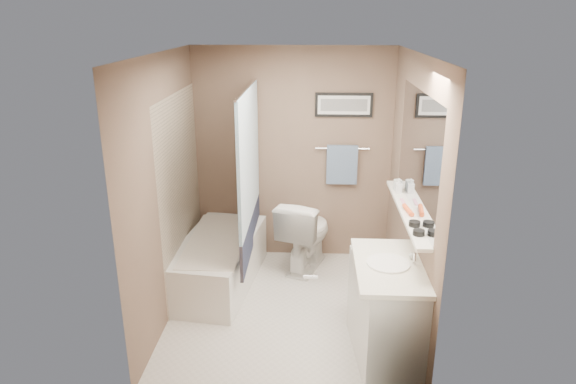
{
  "coord_description": "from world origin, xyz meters",
  "views": [
    {
      "loc": [
        0.22,
        -4.32,
        2.69
      ],
      "look_at": [
        0.0,
        0.15,
        1.15
      ],
      "focal_mm": 32.0,
      "sensor_mm": 36.0,
      "label": 1
    }
  ],
  "objects_px": {
    "bathtub": "(218,262)",
    "candle_bowl_near": "(419,233)",
    "candle_bowl_far": "(414,224)",
    "hair_brush_front": "(408,210)",
    "vanity": "(387,313)",
    "soap_bottle": "(399,186)",
    "glass_jar": "(398,185)",
    "toilet": "(306,233)"
  },
  "relations": [
    {
      "from": "vanity",
      "to": "bathtub",
      "type": "bearing_deg",
      "value": 139.32
    },
    {
      "from": "candle_bowl_near",
      "to": "glass_jar",
      "type": "xyz_separation_m",
      "value": [
        0.0,
        1.06,
        0.03
      ]
    },
    {
      "from": "candle_bowl_near",
      "to": "candle_bowl_far",
      "type": "height_order",
      "value": "same"
    },
    {
      "from": "vanity",
      "to": "candle_bowl_far",
      "type": "bearing_deg",
      "value": 29.4
    },
    {
      "from": "toilet",
      "to": "candle_bowl_near",
      "type": "relative_size",
      "value": 9.14
    },
    {
      "from": "candle_bowl_far",
      "to": "glass_jar",
      "type": "bearing_deg",
      "value": 90.0
    },
    {
      "from": "bathtub",
      "to": "glass_jar",
      "type": "xyz_separation_m",
      "value": [
        1.79,
        -0.11,
        0.92
      ]
    },
    {
      "from": "candle_bowl_far",
      "to": "candle_bowl_near",
      "type": "bearing_deg",
      "value": -90.0
    },
    {
      "from": "soap_bottle",
      "to": "bathtub",
      "type": "bearing_deg",
      "value": 174.1
    },
    {
      "from": "vanity",
      "to": "hair_brush_front",
      "type": "relative_size",
      "value": 4.09
    },
    {
      "from": "candle_bowl_near",
      "to": "soap_bottle",
      "type": "xyz_separation_m",
      "value": [
        0.0,
        0.99,
        0.05
      ]
    },
    {
      "from": "soap_bottle",
      "to": "vanity",
      "type": "bearing_deg",
      "value": -101.1
    },
    {
      "from": "toilet",
      "to": "vanity",
      "type": "xyz_separation_m",
      "value": [
        0.69,
        -1.56,
        -0.01
      ]
    },
    {
      "from": "bathtub",
      "to": "toilet",
      "type": "height_order",
      "value": "toilet"
    },
    {
      "from": "bathtub",
      "to": "candle_bowl_near",
      "type": "distance_m",
      "value": 2.31
    },
    {
      "from": "toilet",
      "to": "hair_brush_front",
      "type": "bearing_deg",
      "value": 146.74
    },
    {
      "from": "hair_brush_front",
      "to": "soap_bottle",
      "type": "bearing_deg",
      "value": 90.0
    },
    {
      "from": "vanity",
      "to": "soap_bottle",
      "type": "bearing_deg",
      "value": 73.38
    },
    {
      "from": "glass_jar",
      "to": "hair_brush_front",
      "type": "bearing_deg",
      "value": -90.0
    },
    {
      "from": "bathtub",
      "to": "soap_bottle",
      "type": "relative_size",
      "value": 11.14
    },
    {
      "from": "candle_bowl_near",
      "to": "hair_brush_front",
      "type": "bearing_deg",
      "value": 90.0
    },
    {
      "from": "candle_bowl_near",
      "to": "glass_jar",
      "type": "distance_m",
      "value": 1.06
    },
    {
      "from": "candle_bowl_far",
      "to": "soap_bottle",
      "type": "xyz_separation_m",
      "value": [
        0.0,
        0.81,
        0.05
      ]
    },
    {
      "from": "candle_bowl_far",
      "to": "hair_brush_front",
      "type": "relative_size",
      "value": 0.41
    },
    {
      "from": "toilet",
      "to": "soap_bottle",
      "type": "distance_m",
      "value": 1.32
    },
    {
      "from": "candle_bowl_far",
      "to": "soap_bottle",
      "type": "distance_m",
      "value": 0.82
    },
    {
      "from": "candle_bowl_far",
      "to": "soap_bottle",
      "type": "bearing_deg",
      "value": 90.0
    },
    {
      "from": "vanity",
      "to": "soap_bottle",
      "type": "xyz_separation_m",
      "value": [
        0.19,
        0.94,
        0.78
      ]
    },
    {
      "from": "vanity",
      "to": "glass_jar",
      "type": "bearing_deg",
      "value": 74.14
    },
    {
      "from": "glass_jar",
      "to": "bathtub",
      "type": "bearing_deg",
      "value": 176.35
    },
    {
      "from": "candle_bowl_near",
      "to": "hair_brush_front",
      "type": "height_order",
      "value": "hair_brush_front"
    },
    {
      "from": "candle_bowl_far",
      "to": "hair_brush_front",
      "type": "distance_m",
      "value": 0.3
    },
    {
      "from": "toilet",
      "to": "candle_bowl_far",
      "type": "height_order",
      "value": "candle_bowl_far"
    },
    {
      "from": "toilet",
      "to": "candle_bowl_near",
      "type": "height_order",
      "value": "candle_bowl_near"
    },
    {
      "from": "glass_jar",
      "to": "vanity",
      "type": "bearing_deg",
      "value": -100.35
    },
    {
      "from": "bathtub",
      "to": "glass_jar",
      "type": "height_order",
      "value": "glass_jar"
    },
    {
      "from": "hair_brush_front",
      "to": "glass_jar",
      "type": "distance_m",
      "value": 0.59
    },
    {
      "from": "glass_jar",
      "to": "soap_bottle",
      "type": "distance_m",
      "value": 0.07
    },
    {
      "from": "candle_bowl_near",
      "to": "candle_bowl_far",
      "type": "relative_size",
      "value": 1.0
    },
    {
      "from": "bathtub",
      "to": "candle_bowl_near",
      "type": "relative_size",
      "value": 16.67
    },
    {
      "from": "hair_brush_front",
      "to": "soap_bottle",
      "type": "distance_m",
      "value": 0.52
    },
    {
      "from": "vanity",
      "to": "candle_bowl_near",
      "type": "xyz_separation_m",
      "value": [
        0.19,
        -0.05,
        0.73
      ]
    }
  ]
}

